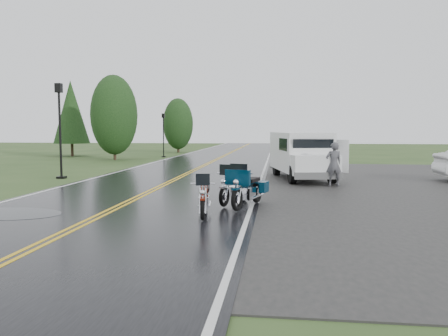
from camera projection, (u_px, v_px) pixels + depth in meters
name	position (u px, v px, depth m)	size (l,w,h in m)	color
ground	(120.00, 207.00, 12.67)	(120.00, 120.00, 0.00)	#2D471E
road	(189.00, 173.00, 22.55)	(8.00, 100.00, 0.04)	black
motorcycle_red	(203.00, 200.00, 10.50)	(0.69, 1.89, 1.11)	#5F170A
motorcycle_teal	(237.00, 190.00, 11.69)	(0.79, 2.17, 1.28)	#05283E
motorcycle_silver	(224.00, 188.00, 12.35)	(0.73, 2.01, 1.19)	#95969C
van_white	(293.00, 158.00, 17.84)	(2.07, 5.52, 2.17)	white
person_at_van	(334.00, 165.00, 17.09)	(0.63, 0.41, 1.73)	#4A4A4F
lamp_post_near_left	(60.00, 131.00, 19.93)	(0.38, 0.38, 4.39)	black
lamp_post_far_left	(163.00, 135.00, 35.61)	(0.31, 0.31, 3.61)	black
tree_left_mid	(114.00, 124.00, 32.50)	(3.45, 3.45, 5.39)	#1E3D19
tree_left_far	(178.00, 129.00, 43.05)	(2.97, 2.97, 4.56)	#1E3D19
pine_left_far	(71.00, 119.00, 36.97)	(3.00, 3.00, 6.25)	#1E3D19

